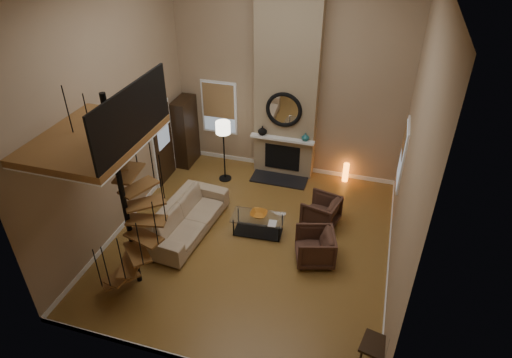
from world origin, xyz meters
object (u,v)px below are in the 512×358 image
(sofa, at_px, (187,217))
(coffee_table, at_px, (258,223))
(armchair_near, at_px, (324,212))
(side_chair, at_px, (383,344))
(accent_lamp, at_px, (346,173))
(hutch, at_px, (186,132))
(armchair_far, at_px, (318,247))
(floor_lamp, at_px, (223,132))

(sofa, height_order, coffee_table, sofa)
(armchair_near, distance_m, side_chair, 3.72)
(sofa, height_order, accent_lamp, sofa)
(accent_lamp, bearing_deg, sofa, -135.45)
(hutch, height_order, sofa, hutch)
(armchair_far, height_order, side_chair, side_chair)
(side_chair, bearing_deg, armchair_near, 113.81)
(side_chair, bearing_deg, sofa, 152.75)
(armchair_near, distance_m, coffee_table, 1.56)
(armchair_far, distance_m, coffee_table, 1.54)
(sofa, distance_m, floor_lamp, 2.51)
(hutch, xyz_separation_m, side_chair, (5.71, -5.14, -0.42))
(armchair_far, bearing_deg, hutch, -140.76)
(armchair_near, height_order, accent_lamp, armchair_near)
(sofa, relative_size, coffee_table, 2.01)
(floor_lamp, height_order, side_chair, floor_lamp)
(sofa, xyz_separation_m, accent_lamp, (3.19, 3.14, -0.15))
(sofa, relative_size, armchair_near, 3.14)
(floor_lamp, relative_size, accent_lamp, 3.10)
(armchair_far, bearing_deg, floor_lamp, -145.31)
(coffee_table, bearing_deg, hutch, 138.99)
(hutch, relative_size, coffee_table, 1.60)
(coffee_table, relative_size, floor_lamp, 0.72)
(hutch, xyz_separation_m, sofa, (1.27, -2.85, -0.55))
(sofa, bearing_deg, floor_lamp, 3.37)
(hutch, distance_m, side_chair, 7.69)
(coffee_table, height_order, side_chair, side_chair)
(hutch, xyz_separation_m, armchair_far, (4.29, -2.95, -0.60))
(floor_lamp, bearing_deg, sofa, -91.61)
(side_chair, bearing_deg, floor_lamp, 133.65)
(hutch, relative_size, sofa, 0.80)
(armchair_near, bearing_deg, coffee_table, -48.72)
(floor_lamp, bearing_deg, accent_lamp, 15.13)
(accent_lamp, bearing_deg, hutch, -176.23)
(floor_lamp, xyz_separation_m, side_chair, (4.37, -4.58, -0.89))
(accent_lamp, bearing_deg, floor_lamp, -164.87)
(armchair_far, bearing_deg, accent_lamp, 160.74)
(accent_lamp, distance_m, side_chair, 5.58)
(armchair_near, xyz_separation_m, floor_lamp, (-2.87, 1.18, 1.06))
(accent_lamp, height_order, side_chair, side_chair)
(coffee_table, distance_m, floor_lamp, 2.68)
(hutch, distance_m, armchair_far, 5.25)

